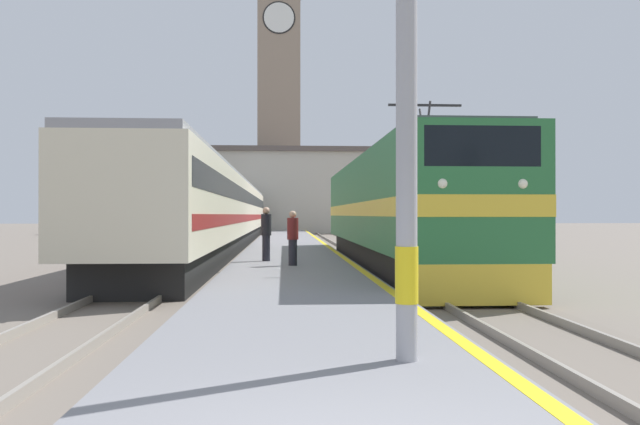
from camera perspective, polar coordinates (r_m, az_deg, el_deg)
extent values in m
plane|color=#70665B|center=(33.30, -2.83, -3.41)|extent=(200.00, 200.00, 0.00)
cube|color=slate|center=(28.30, -2.73, -3.65)|extent=(3.98, 140.00, 0.33)
cube|color=yellow|center=(28.37, 1.00, -3.30)|extent=(0.20, 140.00, 0.00)
cube|color=#70665B|center=(28.57, 4.47, -3.93)|extent=(2.83, 140.00, 0.02)
cube|color=gray|center=(28.47, 3.03, -3.78)|extent=(0.07, 140.00, 0.14)
cube|color=gray|center=(28.67, 5.89, -3.75)|extent=(0.07, 140.00, 0.14)
cube|color=#70665B|center=(28.50, -10.09, -3.93)|extent=(2.83, 140.00, 0.02)
cube|color=gray|center=(28.59, -11.52, -3.76)|extent=(0.07, 140.00, 0.14)
cube|color=gray|center=(28.42, -8.65, -3.78)|extent=(0.07, 140.00, 0.14)
cube|color=black|center=(22.29, 6.69, -3.84)|extent=(2.47, 18.37, 0.90)
cube|color=#286B38|center=(22.25, 6.69, 0.99)|extent=(2.90, 19.96, 2.86)
cube|color=gold|center=(22.25, 6.69, 0.26)|extent=(2.92, 19.98, 0.44)
cube|color=gold|center=(12.75, 14.47, -6.37)|extent=(2.75, 0.30, 0.81)
cube|color=black|center=(12.67, 14.59, 5.89)|extent=(2.32, 0.12, 0.80)
sphere|color=white|center=(12.35, 11.12, 2.61)|extent=(0.20, 0.20, 0.20)
sphere|color=white|center=(12.84, 18.04, 2.51)|extent=(0.20, 0.20, 0.20)
cube|color=#4C4C51|center=(22.33, 6.69, 4.82)|extent=(2.61, 18.97, 0.12)
cylinder|color=#333333|center=(17.20, 9.83, 8.20)|extent=(0.06, 0.63, 1.03)
cylinder|color=#333333|center=(17.87, 9.31, 7.88)|extent=(0.06, 0.63, 1.03)
cube|color=#262626|center=(17.61, 9.56, 9.65)|extent=(2.03, 0.08, 0.06)
cube|color=black|center=(35.74, -8.72, -2.47)|extent=(2.46, 44.34, 0.90)
cube|color=beige|center=(35.72, -8.71, 0.40)|extent=(2.90, 46.19, 2.67)
cube|color=black|center=(35.73, -8.71, 1.25)|extent=(2.92, 45.27, 0.64)
cube|color=maroon|center=(35.71, -8.71, -0.46)|extent=(2.92, 45.27, 0.36)
cube|color=gray|center=(35.76, -8.71, 2.70)|extent=(2.67, 46.19, 0.20)
cylinder|color=yellow|center=(6.65, 7.93, -5.67)|extent=(0.24, 0.24, 0.60)
cylinder|color=#23232D|center=(20.71, -4.95, -3.27)|extent=(0.26, 0.26, 0.85)
cylinder|color=black|center=(20.68, -4.94, -1.12)|extent=(0.34, 0.34, 0.71)
sphere|color=tan|center=(20.68, -4.94, 0.18)|extent=(0.23, 0.23, 0.23)
cylinder|color=#23232D|center=(18.85, -2.51, -3.67)|extent=(0.26, 0.26, 0.78)
cylinder|color=maroon|center=(18.82, -2.51, -1.49)|extent=(0.34, 0.34, 0.65)
sphere|color=tan|center=(18.82, -2.51, -0.17)|extent=(0.21, 0.21, 0.21)
cube|color=gray|center=(71.46, -3.76, 9.06)|extent=(4.69, 4.69, 26.72)
cylinder|color=black|center=(71.50, -3.77, 17.36)|extent=(3.59, 0.06, 3.59)
cylinder|color=white|center=(71.47, -3.77, 17.37)|extent=(3.29, 0.10, 3.29)
cube|color=#B7B2A3|center=(63.92, -4.51, 1.72)|extent=(20.95, 7.14, 8.03)
cube|color=#564C47|center=(64.21, -4.51, 5.53)|extent=(21.55, 7.74, 0.50)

